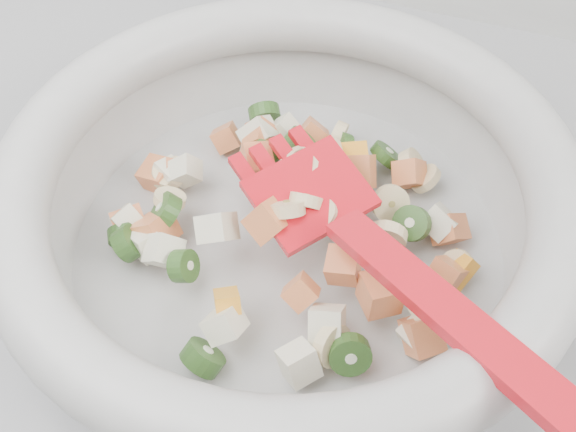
% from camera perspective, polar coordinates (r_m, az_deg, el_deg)
% --- Properties ---
extents(mixing_bowl, '(0.42, 0.38, 0.13)m').
position_cam_1_polar(mixing_bowl, '(0.48, 0.05, 0.81)').
color(mixing_bowl, '#B6B5B4').
rests_on(mixing_bowl, counter).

